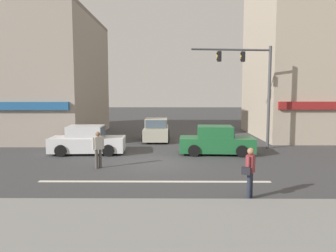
{
  "coord_description": "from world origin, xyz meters",
  "views": [
    {
      "loc": [
        0.62,
        -15.86,
        3.44
      ],
      "look_at": [
        0.48,
        2.0,
        1.6
      ],
      "focal_mm": 35.0,
      "sensor_mm": 36.0,
      "label": 1
    }
  ],
  "objects": [
    {
      "name": "ground_plane",
      "position": [
        0.0,
        0.0,
        0.0
      ],
      "size": [
        120.0,
        120.0,
        0.0
      ],
      "primitive_type": "plane",
      "color": "#3D3D3F"
    },
    {
      "name": "lane_marking_stripe",
      "position": [
        0.0,
        -3.5,
        0.0
      ],
      "size": [
        9.0,
        0.24,
        0.01
      ],
      "primitive_type": "cube",
      "color": "silver",
      "rests_on": "ground"
    },
    {
      "name": "sidewalk_curb",
      "position": [
        0.0,
        -8.5,
        0.08
      ],
      "size": [
        40.0,
        5.0,
        0.16
      ],
      "primitive_type": "cube",
      "color": "gray",
      "rests_on": "ground"
    },
    {
      "name": "building_left_block",
      "position": [
        -12.04,
        9.99,
        4.66
      ],
      "size": [
        13.44,
        11.46,
        9.33
      ],
      "color": "gray",
      "rests_on": "ground"
    },
    {
      "name": "building_right_corner",
      "position": [
        13.07,
        10.01,
        6.04
      ],
      "size": [
        11.62,
        9.67,
        12.08
      ],
      "color": "tan",
      "rests_on": "ground"
    },
    {
      "name": "utility_pole_near_left",
      "position": [
        -7.16,
        4.93,
        4.55
      ],
      "size": [
        1.4,
        0.22,
        8.8
      ],
      "color": "brown",
      "rests_on": "ground"
    },
    {
      "name": "traffic_light_mast",
      "position": [
        5.62,
        3.98,
        4.18
      ],
      "size": [
        4.87,
        0.69,
        6.2
      ],
      "color": "#47474C",
      "rests_on": "ground"
    },
    {
      "name": "sedan_waiting_far",
      "position": [
        -4.06,
        2.3,
        0.71
      ],
      "size": [
        4.17,
        2.02,
        1.58
      ],
      "color": "silver",
      "rests_on": "ground"
    },
    {
      "name": "sedan_crossing_rightbound",
      "position": [
        -0.4,
        7.53,
        0.71
      ],
      "size": [
        1.9,
        4.11,
        1.58
      ],
      "color": "#B7B29E",
      "rests_on": "ground"
    },
    {
      "name": "sedan_approaching_near",
      "position": [
        3.18,
        2.25,
        0.71
      ],
      "size": [
        4.19,
        2.06,
        1.58
      ],
      "color": "#1E6033",
      "rests_on": "ground"
    },
    {
      "name": "pedestrian_foreground_with_bag",
      "position": [
        3.18,
        -5.51,
        0.95
      ],
      "size": [
        0.53,
        0.63,
        1.67
      ],
      "color": "#232838",
      "rests_on": "ground"
    },
    {
      "name": "pedestrian_mid_crossing",
      "position": [
        -2.67,
        -1.23,
        0.95
      ],
      "size": [
        0.49,
        0.38,
        1.67
      ],
      "color": "#4C4742",
      "rests_on": "ground"
    }
  ]
}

